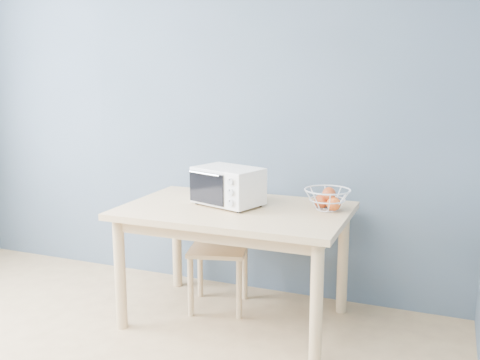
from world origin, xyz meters
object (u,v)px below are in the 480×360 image
at_px(toaster_oven, 226,185).
at_px(fruit_basket, 328,198).
at_px(dining_table, 235,223).
at_px(dining_chair, 219,250).

distance_m(toaster_oven, fruit_basket, 0.65).
height_order(toaster_oven, fruit_basket, toaster_oven).
relative_size(dining_table, toaster_oven, 2.91).
bearing_deg(fruit_basket, dining_table, -164.54).
distance_m(dining_table, toaster_oven, 0.25).
bearing_deg(toaster_oven, dining_table, -11.61).
relative_size(toaster_oven, fruit_basket, 1.32).
bearing_deg(dining_table, toaster_oven, 149.79).
height_order(dining_table, fruit_basket, fruit_basket).
xyz_separation_m(toaster_oven, dining_chair, (-0.11, 0.13, -0.48)).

